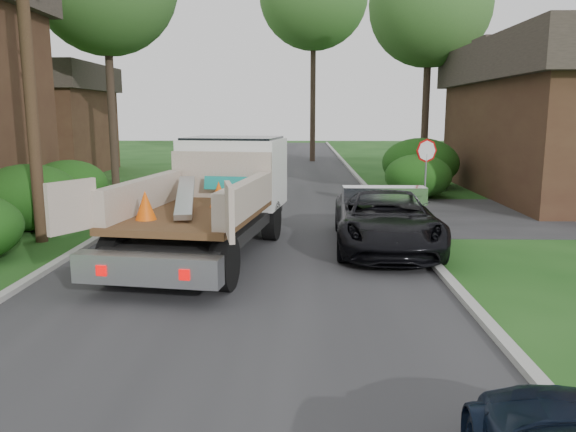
# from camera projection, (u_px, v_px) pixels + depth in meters

# --- Properties ---
(ground) EXTENTS (120.00, 120.00, 0.00)m
(ground) POSITION_uv_depth(u_px,v_px,m) (230.00, 309.00, 9.48)
(ground) COLOR #164112
(ground) RESTS_ON ground
(road) EXTENTS (8.00, 90.00, 0.02)m
(road) POSITION_uv_depth(u_px,v_px,m) (266.00, 210.00, 19.31)
(road) COLOR #28282B
(road) RESTS_ON ground
(curb_left) EXTENTS (0.20, 90.00, 0.12)m
(curb_left) POSITION_uv_depth(u_px,v_px,m) (148.00, 208.00, 19.40)
(curb_left) COLOR #9E9E99
(curb_left) RESTS_ON ground
(curb_right) EXTENTS (0.20, 90.00, 0.12)m
(curb_right) POSITION_uv_depth(u_px,v_px,m) (385.00, 208.00, 19.21)
(curb_right) COLOR #9E9E99
(curb_right) RESTS_ON ground
(stop_sign) EXTENTS (0.71, 0.32, 2.48)m
(stop_sign) POSITION_uv_depth(u_px,v_px,m) (426.00, 161.00, 17.90)
(stop_sign) COLOR slate
(stop_sign) RESTS_ON ground
(utility_pole) EXTENTS (2.42, 1.25, 10.00)m
(utility_pole) POSITION_uv_depth(u_px,v_px,m) (26.00, 33.00, 13.57)
(utility_pole) COLOR #382619
(utility_pole) RESTS_ON ground
(house_left_far) EXTENTS (7.56, 7.56, 6.00)m
(house_left_far) POSITION_uv_depth(u_px,v_px,m) (34.00, 117.00, 30.87)
(house_left_far) COLOR #3D2419
(house_left_far) RESTS_ON ground
(hedge_left_b) EXTENTS (2.86, 2.86, 1.87)m
(hedge_left_b) POSITION_uv_depth(u_px,v_px,m) (29.00, 197.00, 15.85)
(hedge_left_b) COLOR #1A3D0E
(hedge_left_b) RESTS_ON ground
(hedge_left_c) EXTENTS (2.60, 2.60, 1.70)m
(hedge_left_c) POSITION_uv_depth(u_px,v_px,m) (69.00, 185.00, 19.32)
(hedge_left_c) COLOR #1A3D0E
(hedge_left_c) RESTS_ON ground
(hedge_right_a) EXTENTS (2.60, 2.60, 1.70)m
(hedge_right_a) POSITION_uv_depth(u_px,v_px,m) (418.00, 176.00, 21.98)
(hedge_right_a) COLOR #1A3D0E
(hedge_right_a) RESTS_ON ground
(hedge_right_b) EXTENTS (3.38, 3.38, 2.21)m
(hedge_right_b) POSITION_uv_depth(u_px,v_px,m) (420.00, 163.00, 24.87)
(hedge_right_b) COLOR #1A3D0E
(hedge_right_b) RESTS_ON ground
(tree_right_far) EXTENTS (6.00, 6.00, 11.50)m
(tree_right_far) POSITION_uv_depth(u_px,v_px,m) (430.00, 5.00, 27.46)
(tree_right_far) COLOR #2D2119
(tree_right_far) RESTS_ON ground
(flatbed_truck) EXTENTS (3.92, 7.36, 2.66)m
(flatbed_truck) POSITION_uv_depth(u_px,v_px,m) (220.00, 189.00, 13.70)
(flatbed_truck) COLOR black
(flatbed_truck) RESTS_ON ground
(black_pickup) EXTENTS (2.65, 5.31, 1.44)m
(black_pickup) POSITION_uv_depth(u_px,v_px,m) (386.00, 219.00, 13.70)
(black_pickup) COLOR black
(black_pickup) RESTS_ON ground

